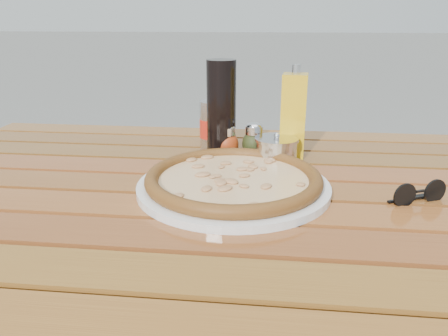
# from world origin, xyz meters

# --- Properties ---
(table) EXTENTS (1.40, 0.90, 0.75)m
(table) POSITION_xyz_m (0.00, -0.00, 0.67)
(table) COLOR #3D230D
(table) RESTS_ON ground
(plate) EXTENTS (0.36, 0.36, 0.01)m
(plate) POSITION_xyz_m (0.02, -0.02, 0.76)
(plate) COLOR silver
(plate) RESTS_ON table
(pizza) EXTENTS (0.35, 0.35, 0.03)m
(pizza) POSITION_xyz_m (0.02, -0.02, 0.77)
(pizza) COLOR #FFE8B6
(pizza) RESTS_ON plate
(pepper_shaker) EXTENTS (0.06, 0.06, 0.08)m
(pepper_shaker) POSITION_xyz_m (-0.01, 0.18, 0.79)
(pepper_shaker) COLOR #A43812
(pepper_shaker) RESTS_ON table
(oregano_shaker) EXTENTS (0.07, 0.07, 0.08)m
(oregano_shaker) POSITION_xyz_m (0.05, 0.20, 0.79)
(oregano_shaker) COLOR #323A17
(oregano_shaker) RESTS_ON table
(dark_bottle) EXTENTS (0.08, 0.08, 0.22)m
(dark_bottle) POSITION_xyz_m (-0.02, 0.19, 0.86)
(dark_bottle) COLOR black
(dark_bottle) RESTS_ON table
(soda_can) EXTENTS (0.07, 0.07, 0.12)m
(soda_can) POSITION_xyz_m (-0.05, 0.24, 0.81)
(soda_can) COLOR silver
(soda_can) RESTS_ON table
(olive_oil_cruet) EXTENTS (0.06, 0.06, 0.21)m
(olive_oil_cruet) POSITION_xyz_m (0.14, 0.21, 0.85)
(olive_oil_cruet) COLOR gold
(olive_oil_cruet) RESTS_ON table
(parmesan_tin) EXTENTS (0.12, 0.12, 0.07)m
(parmesan_tin) POSITION_xyz_m (0.10, 0.15, 0.78)
(parmesan_tin) COLOR silver
(parmesan_tin) RESTS_ON table
(sunglasses) EXTENTS (0.11, 0.07, 0.04)m
(sunglasses) POSITION_xyz_m (0.35, -0.04, 0.77)
(sunglasses) COLOR black
(sunglasses) RESTS_ON table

